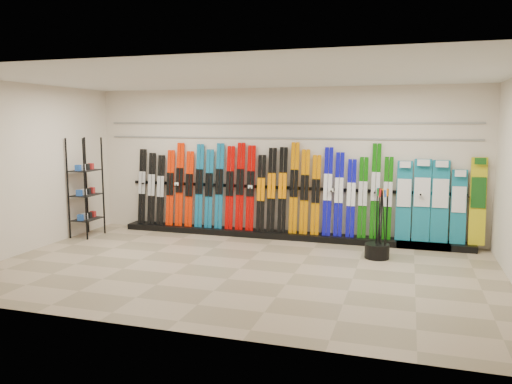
% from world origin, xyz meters
% --- Properties ---
extents(floor, '(8.00, 8.00, 0.00)m').
position_xyz_m(floor, '(0.00, 0.00, 0.00)').
color(floor, gray).
rests_on(floor, ground).
extents(back_wall, '(8.00, 0.00, 8.00)m').
position_xyz_m(back_wall, '(0.00, 2.50, 1.50)').
color(back_wall, beige).
rests_on(back_wall, floor).
extents(left_wall, '(0.00, 5.00, 5.00)m').
position_xyz_m(left_wall, '(-4.00, 0.00, 1.50)').
color(left_wall, beige).
rests_on(left_wall, floor).
extents(ceiling, '(8.00, 8.00, 0.00)m').
position_xyz_m(ceiling, '(0.00, 0.00, 3.00)').
color(ceiling, silver).
rests_on(ceiling, back_wall).
extents(ski_rack_base, '(8.00, 0.40, 0.12)m').
position_xyz_m(ski_rack_base, '(0.22, 2.28, 0.06)').
color(ski_rack_base, black).
rests_on(ski_rack_base, floor).
extents(skis, '(5.38, 0.23, 1.80)m').
position_xyz_m(skis, '(-0.45, 2.33, 0.95)').
color(skis, black).
rests_on(skis, ski_rack_base).
extents(snowboards, '(1.56, 0.24, 1.57)m').
position_xyz_m(snowboards, '(3.08, 2.35, 0.86)').
color(snowboards, '#14728C').
rests_on(snowboards, ski_rack_base).
extents(accessory_rack, '(0.40, 0.60, 2.01)m').
position_xyz_m(accessory_rack, '(-3.75, 1.30, 1.01)').
color(accessory_rack, black).
rests_on(accessory_rack, floor).
extents(pole_bin, '(0.42, 0.42, 0.25)m').
position_xyz_m(pole_bin, '(2.05, 1.28, 0.12)').
color(pole_bin, black).
rests_on(pole_bin, floor).
extents(ski_poles, '(0.20, 0.38, 1.18)m').
position_xyz_m(ski_poles, '(2.10, 1.31, 0.61)').
color(ski_poles, black).
rests_on(ski_poles, pole_bin).
extents(slatwall_rail_0, '(7.60, 0.02, 0.03)m').
position_xyz_m(slatwall_rail_0, '(0.00, 2.48, 2.00)').
color(slatwall_rail_0, gray).
rests_on(slatwall_rail_0, back_wall).
extents(slatwall_rail_1, '(7.60, 0.02, 0.03)m').
position_xyz_m(slatwall_rail_1, '(0.00, 2.48, 2.30)').
color(slatwall_rail_1, gray).
rests_on(slatwall_rail_1, back_wall).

